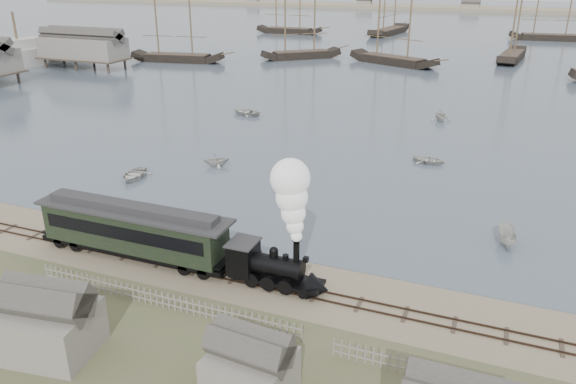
% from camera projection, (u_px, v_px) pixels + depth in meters
% --- Properties ---
extents(ground, '(600.00, 600.00, 0.00)m').
position_uv_depth(ground, '(298.00, 275.00, 39.71)').
color(ground, tan).
rests_on(ground, ground).
extents(harbor_water, '(600.00, 336.00, 0.06)m').
position_uv_depth(harbor_water, '(479.00, 29.00, 185.88)').
color(harbor_water, '#475766').
rests_on(harbor_water, ground).
extents(rail_track, '(120.00, 1.80, 0.16)m').
position_uv_depth(rail_track, '(287.00, 289.00, 37.97)').
color(rail_track, '#35261D').
rests_on(rail_track, ground).
extents(picket_fence_west, '(19.00, 0.10, 1.20)m').
position_uv_depth(picket_fence_west, '(164.00, 308.00, 35.91)').
color(picket_fence_west, slate).
rests_on(picket_fence_west, ground).
extents(shed_left, '(5.00, 4.00, 4.10)m').
position_uv_depth(shed_left, '(53.00, 351.00, 31.95)').
color(shed_left, slate).
rests_on(shed_left, ground).
extents(far_spit, '(500.00, 20.00, 1.80)m').
position_uv_depth(far_spit, '(493.00, 12.00, 254.69)').
color(far_spit, tan).
rests_on(far_spit, ground).
extents(locomotive, '(7.11, 2.65, 8.86)m').
position_uv_depth(locomotive, '(286.00, 235.00, 36.45)').
color(locomotive, black).
rests_on(locomotive, ground).
extents(passenger_coach, '(15.51, 2.99, 3.77)m').
position_uv_depth(passenger_coach, '(134.00, 229.00, 41.26)').
color(passenger_coach, black).
rests_on(passenger_coach, ground).
extents(beached_dinghy, '(4.56, 5.25, 0.91)m').
position_uv_depth(beached_dinghy, '(244.00, 251.00, 42.08)').
color(beached_dinghy, beige).
rests_on(beached_dinghy, ground).
extents(rowboat_0, '(4.39, 3.47, 0.82)m').
position_uv_depth(rowboat_0, '(134.00, 175.00, 57.17)').
color(rowboat_0, beige).
rests_on(rowboat_0, harbor_water).
extents(rowboat_1, '(3.48, 3.59, 1.44)m').
position_uv_depth(rowboat_1, '(216.00, 160.00, 60.59)').
color(rowboat_1, beige).
rests_on(rowboat_1, harbor_water).
extents(rowboat_2, '(3.47, 1.74, 1.28)m').
position_uv_depth(rowboat_2, '(506.00, 237.00, 43.72)').
color(rowboat_2, beige).
rests_on(rowboat_2, harbor_water).
extents(rowboat_3, '(2.73, 3.63, 0.71)m').
position_uv_depth(rowboat_3, '(429.00, 160.00, 61.54)').
color(rowboat_3, beige).
rests_on(rowboat_3, harbor_water).
extents(rowboat_6, '(3.95, 4.92, 0.91)m').
position_uv_depth(rowboat_6, '(246.00, 112.00, 81.19)').
color(rowboat_6, beige).
rests_on(rowboat_6, harbor_water).
extents(rowboat_7, '(3.98, 3.80, 1.63)m').
position_uv_depth(rowboat_7, '(441.00, 115.00, 77.92)').
color(rowboat_7, beige).
rests_on(rowboat_7, harbor_water).
extents(schooner_0, '(21.20, 8.11, 20.00)m').
position_uv_depth(schooner_0, '(174.00, 15.00, 121.27)').
color(schooner_0, black).
rests_on(schooner_0, harbor_water).
extents(schooner_1, '(16.65, 15.40, 20.00)m').
position_uv_depth(schooner_1, '(302.00, 13.00, 125.32)').
color(schooner_1, black).
rests_on(schooner_1, harbor_water).
extents(schooner_2, '(21.04, 12.89, 20.00)m').
position_uv_depth(schooner_2, '(396.00, 16.00, 118.13)').
color(schooner_2, black).
rests_on(schooner_2, harbor_water).
extents(schooner_3, '(6.71, 20.02, 20.00)m').
position_uv_depth(schooner_3, '(518.00, 14.00, 122.83)').
color(schooner_3, black).
rests_on(schooner_3, harbor_water).
extents(schooner_6, '(20.45, 4.88, 20.00)m').
position_uv_depth(schooner_6, '(289.00, 0.00, 171.05)').
color(schooner_6, black).
rests_on(schooner_6, harbor_water).
extents(schooner_7, '(9.07, 24.43, 20.00)m').
position_uv_depth(schooner_7, '(391.00, 0.00, 169.63)').
color(schooner_7, black).
rests_on(schooner_7, harbor_water).
extents(schooner_8, '(22.56, 7.53, 20.00)m').
position_uv_depth(schooner_8, '(556.00, 3.00, 155.73)').
color(schooner_8, black).
rests_on(schooner_8, harbor_water).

